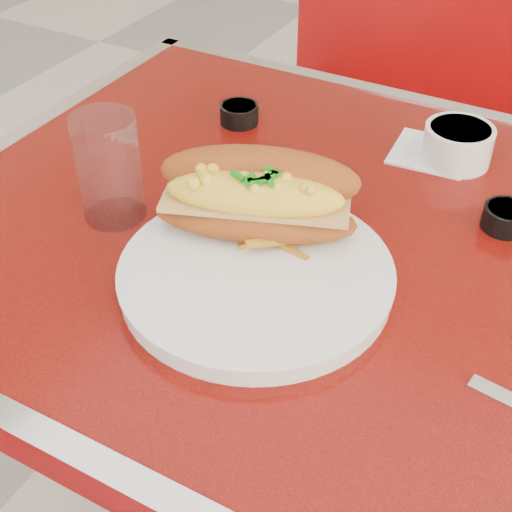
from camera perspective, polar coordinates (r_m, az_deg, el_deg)
The scene contains 11 objects.
diner_table at distance 0.97m, azimuth 10.18°, elevation -7.40°, with size 1.23×0.83×0.77m.
booth_bench_far at distance 1.79m, azimuth 18.25°, elevation 2.33°, with size 1.20×0.51×0.90m.
dinner_plate at distance 0.80m, azimuth -0.00°, elevation -1.54°, with size 0.37×0.37×0.02m.
mac_hoagie at distance 0.83m, azimuth 0.06°, elevation 4.84°, with size 0.26×0.19×0.11m.
fries_pile at distance 0.84m, azimuth 1.32°, elevation 2.88°, with size 0.10×0.09×0.03m, color gold, non-canonical shape.
fork at distance 0.82m, azimuth 5.71°, elevation 0.31°, with size 0.02×0.14×0.00m.
gravy_ramekin at distance 1.04m, azimuth 15.84°, elevation 8.66°, with size 0.10×0.10×0.05m.
sauce_cup_left at distance 1.11m, azimuth -1.36°, elevation 11.37°, with size 0.07×0.07×0.03m.
sauce_cup_right at distance 0.93m, azimuth 19.39°, elevation 2.98°, with size 0.07×0.07×0.03m.
water_tumbler at distance 0.89m, azimuth -11.68°, elevation 6.89°, with size 0.08×0.08×0.14m, color silver.
paper_napkin at distance 1.06m, azimuth 13.83°, elevation 8.02°, with size 0.11×0.11×0.00m, color white.
Camera 1 is at (0.17, -0.66, 1.30)m, focal length 50.00 mm.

